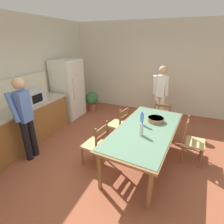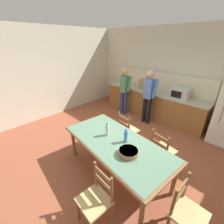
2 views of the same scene
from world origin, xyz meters
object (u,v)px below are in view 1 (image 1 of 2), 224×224
Objects in this scene: dining_table at (146,132)px; potted_plant at (92,100)px; bottle_near_centre at (141,129)px; serving_bowl at (156,119)px; chair_side_near_right at (192,141)px; bottle_off_centre at (142,119)px; refrigerator at (68,89)px; person_by_table at (160,93)px; chair_side_far_right at (119,124)px; chair_side_far_left at (96,145)px; person_at_counter at (25,116)px; chair_head_end at (162,117)px; microwave at (33,97)px.

potted_plant is (2.10, 2.30, -0.31)m from dining_table.
serving_bowl is (0.65, -0.15, -0.07)m from bottle_near_centre.
bottle_off_centre is at bearing 110.79° from chair_side_near_right.
refrigerator is 1.06× the size of person_by_table.
serving_bowl is (0.38, -0.12, 0.12)m from dining_table.
person_by_table is (1.37, -0.73, 0.50)m from chair_side_far_right.
chair_side_far_left is at bearing 4.52° from chair_side_far_right.
serving_bowl is 0.35× the size of chair_side_far_right.
person_at_counter is (-1.10, 2.35, 0.15)m from serving_bowl.
chair_side_far_left is at bearing 62.90° from chair_head_end.
microwave reaches higher than serving_bowl.
refrigerator is 3.03m from serving_bowl.
bottle_off_centre is at bearing -132.18° from potted_plant.
potted_plant is (0.15, 2.28, -0.56)m from person_by_table.
bottle_off_centre is at bearing 2.50° from person_by_table.
person_by_table is (0.54, -2.71, 0.05)m from refrigerator.
chair_head_end is at bearing -11.95° from bottle_off_centre.
refrigerator is at bearing 148.12° from potted_plant.
chair_side_far_right is at bearing 54.30° from bottle_off_centre.
potted_plant is at bearing -141.58° from chair_side_far_left.
bottle_near_centre is at bearing -167.78° from bottle_off_centre.
refrigerator is 5.57× the size of serving_bowl.
microwave is (-1.38, 0.02, 0.16)m from refrigerator.
bottle_near_centre is at bearing -168.49° from person_at_counter.
person_at_counter is (-2.11, 2.38, 0.52)m from chair_head_end.
chair_side_far_right is at bearing 40.11° from bottle_near_centre.
bottle_near_centre is 0.40× the size of potted_plant.
chair_head_end reaches higher than dining_table.
refrigerator is 2.91m from bottle_off_centre.
refrigerator is at bearing -76.82° from person_at_counter.
potted_plant is at bearing 66.23° from chair_side_near_right.
chair_side_far_left and chair_head_end have the same top height.
serving_bowl is 0.19× the size of person_at_counter.
dining_table is at bearing -136.87° from bottle_off_centre.
chair_side_far_right is (0.99, -0.11, 0.00)m from chair_side_far_left.
bottle_off_centre reaches higher than chair_side_far_left.
chair_head_end is at bearing 40.02° from chair_side_near_right.
bottle_off_centre reaches higher than chair_side_far_right.
person_at_counter is (-0.72, 2.23, 0.26)m from dining_table.
potted_plant is (2.38, 2.27, -0.50)m from bottle_near_centre.
serving_bowl is at bearing -109.98° from refrigerator.
potted_plant is (1.52, 1.55, -0.06)m from chair_side_far_right.
bottle_near_centre is 3.32m from potted_plant.
bottle_near_centre is (-0.30, -2.72, -0.17)m from microwave.
microwave is 1.85× the size of bottle_off_centre.
refrigerator is at bearing -102.19° from chair_side_far_right.
dining_table is at bearing -117.37° from refrigerator.
bottle_off_centre is 2.99m from potted_plant.
person_by_table is at bearing -3.18° from bottle_off_centre.
bottle_near_centre is at bearing 107.88° from chair_side_far_left.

